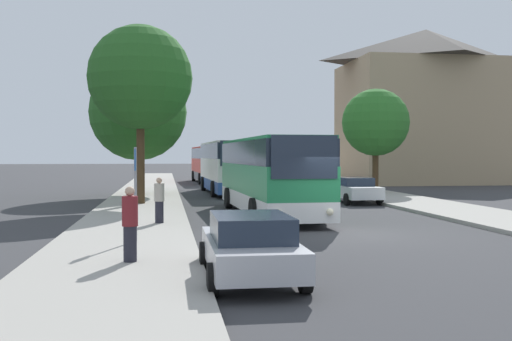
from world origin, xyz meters
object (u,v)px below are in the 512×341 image
object	(u,v)px
parked_car_left_curb	(250,246)
parked_car_right_near	(355,190)
pedestrian_waiting_far	(159,200)
bus_middle	(227,166)
tree_left_far	(138,112)
bus_stop_sign	(135,183)
tree_left_near	(140,78)
pedestrian_waiting_near	(130,224)
bus_rear	(211,163)
bus_front	(269,174)
tree_right_near	(376,123)

from	to	relation	value
parked_car_left_curb	parked_car_right_near	distance (m)	20.12
pedestrian_waiting_far	bus_middle	bearing A→B (deg)	136.07
parked_car_right_near	tree_left_far	world-z (taller)	tree_left_far
bus_middle	parked_car_left_curb	world-z (taller)	bus_middle
bus_middle	pedestrian_waiting_far	distance (m)	18.37
bus_stop_sign	tree_left_near	size ratio (longest dim) A/B	0.30
parked_car_left_curb	pedestrian_waiting_near	distance (m)	3.06
bus_middle	bus_rear	bearing A→B (deg)	88.08
bus_rear	bus_stop_sign	size ratio (longest dim) A/B	4.32
bus_front	parked_car_left_curb	world-z (taller)	bus_front
parked_car_left_curb	pedestrian_waiting_near	bearing A→B (deg)	145.57
parked_car_right_near	pedestrian_waiting_near	bearing A→B (deg)	56.33
bus_front	parked_car_right_near	world-z (taller)	bus_front
parked_car_left_curb	tree_right_near	xyz separation A→B (m)	(11.81, 25.23, 3.93)
bus_stop_sign	tree_left_near	world-z (taller)	tree_left_near
parked_car_right_near	bus_middle	bearing A→B (deg)	-57.43
parked_car_right_near	pedestrian_waiting_far	xyz separation A→B (m)	(-10.14, -8.97, 0.23)
bus_middle	pedestrian_waiting_near	distance (m)	25.98
bus_front	tree_right_near	distance (m)	15.57
bus_front	bus_middle	xyz separation A→B (m)	(-0.31, 14.27, 0.08)
bus_middle	tree_left_far	bearing A→B (deg)	-163.41
bus_front	bus_rear	distance (m)	29.72
bus_stop_sign	pedestrian_waiting_near	distance (m)	3.32
tree_left_far	parked_car_left_curb	bearing A→B (deg)	-82.47
bus_rear	parked_car_left_curb	size ratio (longest dim) A/B	2.68
bus_front	pedestrian_waiting_near	world-z (taller)	bus_front
bus_front	pedestrian_waiting_far	distance (m)	5.86
pedestrian_waiting_near	tree_left_far	world-z (taller)	tree_left_far
bus_middle	parked_car_left_curb	size ratio (longest dim) A/B	2.65
bus_middle	bus_rear	world-z (taller)	bus_middle
bus_front	bus_stop_sign	distance (m)	9.55
parked_car_right_near	tree_left_far	bearing A→B (deg)	-32.05
tree_left_far	pedestrian_waiting_far	bearing A→B (deg)	-84.89
parked_car_left_curb	tree_left_near	xyz separation A→B (m)	(-2.92, 18.11, 5.65)
bus_rear	parked_car_right_near	size ratio (longest dim) A/B	2.83
parked_car_left_curb	bus_middle	bearing A→B (deg)	85.42
tree_left_far	bus_middle	bearing A→B (deg)	18.36
parked_car_right_near	pedestrian_waiting_far	bearing A→B (deg)	40.61
parked_car_left_curb	bus_stop_sign	xyz separation A→B (m)	(-2.54, 4.97, 1.06)
bus_front	tree_left_near	distance (m)	8.88
bus_front	parked_car_left_curb	size ratio (longest dim) A/B	2.74
pedestrian_waiting_near	tree_left_far	distance (m)	24.01
bus_rear	tree_left_near	world-z (taller)	tree_left_near
bus_stop_sign	parked_car_left_curb	bearing A→B (deg)	-62.95
parked_car_right_near	tree_right_near	world-z (taller)	tree_right_near
pedestrian_waiting_near	tree_left_far	xyz separation A→B (m)	(-0.85, 23.62, 4.18)
bus_front	pedestrian_waiting_far	size ratio (longest dim) A/B	7.20
bus_stop_sign	pedestrian_waiting_far	size ratio (longest dim) A/B	1.63
bus_stop_sign	tree_right_near	distance (m)	25.00
bus_rear	tree_left_far	bearing A→B (deg)	-110.51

